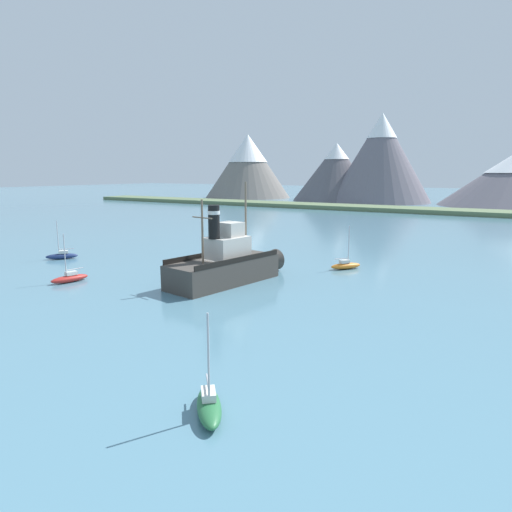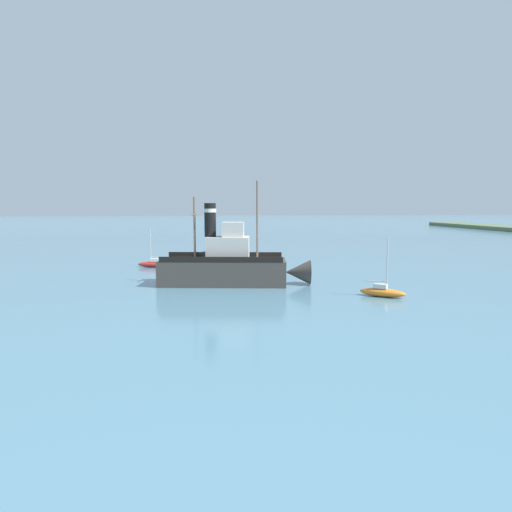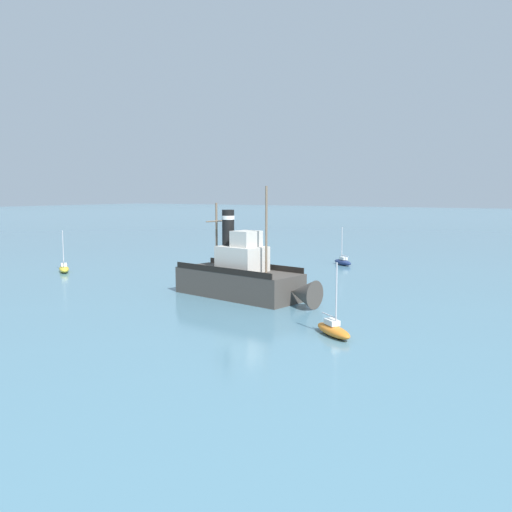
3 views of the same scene
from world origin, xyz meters
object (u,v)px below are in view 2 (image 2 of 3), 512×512
sailboat_orange (382,292)px  sailboat_navy (210,253)px  sailboat_red (153,264)px  old_tugboat (229,265)px

sailboat_orange → sailboat_navy: (-32.89, -13.04, 0.00)m
sailboat_red → sailboat_navy: bearing=147.3°
old_tugboat → sailboat_red: size_ratio=3.01×
sailboat_orange → sailboat_red: 29.57m
sailboat_navy → sailboat_red: 13.69m
old_tugboat → sailboat_navy: 25.11m
old_tugboat → sailboat_red: bearing=-148.5°
old_tugboat → sailboat_orange: 14.51m
sailboat_orange → sailboat_navy: bearing=-158.4°
sailboat_navy → sailboat_red: (11.52, -7.40, 0.00)m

